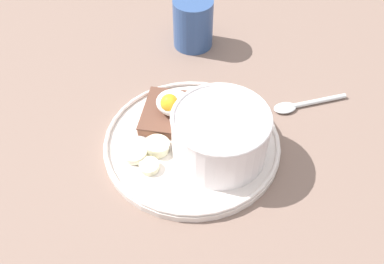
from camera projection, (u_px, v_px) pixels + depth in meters
The scene contains 10 objects.
ground_plane at pixel (192, 150), 62.17cm from camera, with size 120.00×120.00×2.00cm, color #796155.
plate at pixel (192, 142), 60.84cm from camera, with size 25.06×25.06×1.60cm.
oatmeal_bowl at pixel (220, 135), 56.75cm from camera, with size 13.16×13.16×7.23cm.
toast_slice at pixel (174, 113), 63.30cm from camera, with size 10.57×10.57×1.51cm.
poached_egg at pixel (173, 103), 61.44cm from camera, with size 5.15×4.71×3.72cm.
banana_slice_front at pixel (149, 166), 57.08cm from camera, with size 3.71×3.73×1.08cm.
banana_slice_left at pixel (136, 154), 58.40cm from camera, with size 3.96×3.90×1.30cm.
banana_slice_back at pixel (157, 146), 59.10cm from camera, with size 4.96×4.97×1.70cm.
coffee_mug at pixel (193, 23), 74.64cm from camera, with size 7.00×7.00×8.68cm.
spoon at pixel (301, 105), 66.62cm from camera, with size 10.88×8.26×0.80cm.
Camera 1 is at (-13.27, 37.57, 48.81)cm, focal length 40.00 mm.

